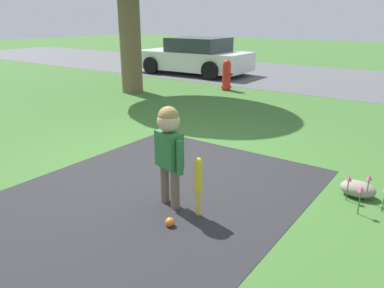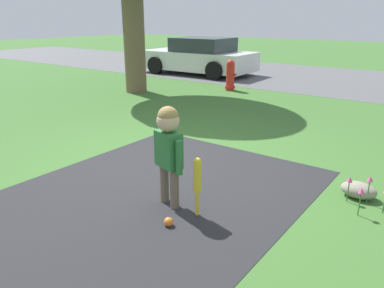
{
  "view_description": "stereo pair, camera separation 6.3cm",
  "coord_description": "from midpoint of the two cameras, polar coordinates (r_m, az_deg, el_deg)",
  "views": [
    {
      "loc": [
        2.96,
        -3.73,
        1.9
      ],
      "look_at": [
        0.69,
        -0.57,
        0.57
      ],
      "focal_mm": 35.0,
      "sensor_mm": 36.0,
      "label": 1
    },
    {
      "loc": [
        3.01,
        -3.7,
        1.9
      ],
      "look_at": [
        0.69,
        -0.57,
        0.57
      ],
      "focal_mm": 35.0,
      "sensor_mm": 36.0,
      "label": 2
    }
  ],
  "objects": [
    {
      "name": "fire_hydrant",
      "position": [
        10.33,
        6.04,
        10.35
      ],
      "size": [
        0.31,
        0.28,
        0.82
      ],
      "color": "red",
      "rests_on": "ground"
    },
    {
      "name": "child",
      "position": [
        3.78,
        -3.14,
        0.19
      ],
      "size": [
        0.42,
        0.24,
        1.07
      ],
      "rotation": [
        0.0,
        0.0,
        -0.28
      ],
      "color": "#6B5B4C",
      "rests_on": "ground"
    },
    {
      "name": "street_strip",
      "position": [
        12.86,
        22.96,
        8.86
      ],
      "size": [
        40.0,
        6.0,
        0.01
      ],
      "color": "#59595B",
      "rests_on": "ground"
    },
    {
      "name": "ground_plane",
      "position": [
        5.13,
        -2.11,
        -2.93
      ],
      "size": [
        60.0,
        60.0,
        0.0
      ],
      "primitive_type": "plane",
      "color": "#3D6B2D"
    },
    {
      "name": "parked_car",
      "position": [
        13.33,
        1.26,
        13.13
      ],
      "size": [
        3.94,
        2.05,
        1.23
      ],
      "rotation": [
        0.0,
        0.0,
        3.17
      ],
      "color": "silver",
      "rests_on": "ground"
    },
    {
      "name": "flower_bed",
      "position": [
        4.27,
        25.44,
        -5.84
      ],
      "size": [
        0.43,
        0.39,
        0.32
      ],
      "color": "#38702D",
      "rests_on": "ground"
    },
    {
      "name": "sports_ball",
      "position": [
        3.65,
        -3.09,
        -11.76
      ],
      "size": [
        0.09,
        0.09,
        0.09
      ],
      "color": "orange",
      "rests_on": "ground"
    },
    {
      "name": "edging_rock",
      "position": [
        4.56,
        24.42,
        -6.41
      ],
      "size": [
        0.38,
        0.26,
        0.18
      ],
      "color": "gray",
      "rests_on": "ground"
    },
    {
      "name": "driveway_strip",
      "position": [
        3.42,
        -24.32,
        -16.69
      ],
      "size": [
        3.01,
        7.0,
        0.01
      ],
      "color": "#262628",
      "rests_on": "ground"
    },
    {
      "name": "baseball_bat",
      "position": [
        3.66,
        1.32,
        -5.32
      ],
      "size": [
        0.08,
        0.08,
        0.62
      ],
      "color": "yellow",
      "rests_on": "ground"
    }
  ]
}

